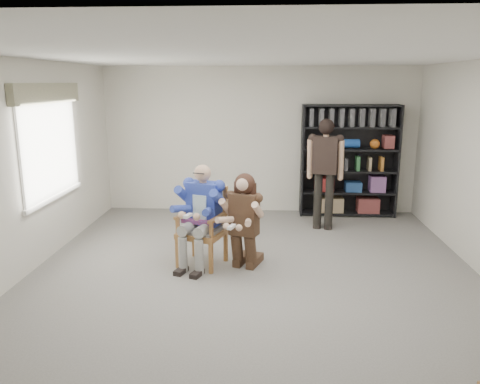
# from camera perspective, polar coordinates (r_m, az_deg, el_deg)

# --- Properties ---
(room_shell) EXTENTS (6.00, 7.00, 2.80)m
(room_shell) POSITION_cam_1_polar(r_m,az_deg,el_deg) (5.64, 1.67, 2.04)
(room_shell) COLOR silver
(room_shell) RESTS_ON ground
(floor) EXTENTS (6.00, 7.00, 0.01)m
(floor) POSITION_cam_1_polar(r_m,az_deg,el_deg) (6.07, 1.58, -11.04)
(floor) COLOR slate
(floor) RESTS_ON ground
(window_left) EXTENTS (0.16, 2.00, 1.75)m
(window_left) POSITION_cam_1_polar(r_m,az_deg,el_deg) (7.29, -22.04, 5.46)
(window_left) COLOR white
(window_left) RESTS_ON room_shell
(armchair) EXTENTS (0.80, 0.79, 1.10)m
(armchair) POSITION_cam_1_polar(r_m,az_deg,el_deg) (6.48, -4.69, -4.27)
(armchair) COLOR olive
(armchair) RESTS_ON floor
(seated_man) EXTENTS (0.86, 1.01, 1.43)m
(seated_man) POSITION_cam_1_polar(r_m,az_deg,el_deg) (6.44, -4.72, -2.87)
(seated_man) COLOR #1E2696
(seated_man) RESTS_ON floor
(kneeling_woman) EXTENTS (0.80, 1.01, 1.31)m
(kneeling_woman) POSITION_cam_1_polar(r_m,az_deg,el_deg) (6.28, 0.40, -3.80)
(kneeling_woman) COLOR #3E291B
(kneeling_woman) RESTS_ON floor
(bookshelf) EXTENTS (1.80, 0.38, 2.10)m
(bookshelf) POSITION_cam_1_polar(r_m,az_deg,el_deg) (9.06, 13.14, 3.71)
(bookshelf) COLOR black
(bookshelf) RESTS_ON floor
(standing_man) EXTENTS (0.64, 0.45, 1.89)m
(standing_man) POSITION_cam_1_polar(r_m,az_deg,el_deg) (8.09, 10.26, 1.99)
(standing_man) COLOR black
(standing_man) RESTS_ON floor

